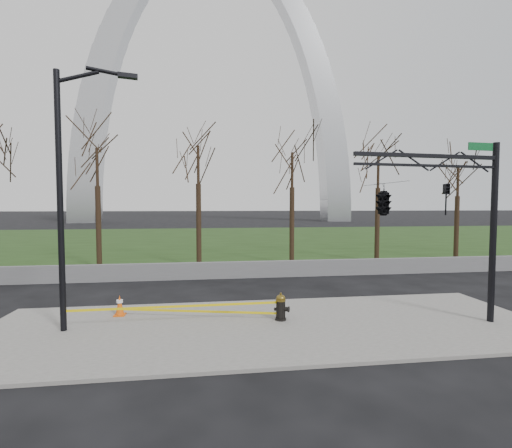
{
  "coord_description": "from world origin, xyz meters",
  "views": [
    {
      "loc": [
        -1.95,
        -11.11,
        3.96
      ],
      "look_at": [
        -0.17,
        2.0,
        3.26
      ],
      "focal_mm": 24.88,
      "sensor_mm": 36.0,
      "label": 1
    }
  ],
  "objects": [
    {
      "name": "ground",
      "position": [
        0.0,
        0.0,
        0.0
      ],
      "size": [
        500.0,
        500.0,
        0.0
      ],
      "primitive_type": "plane",
      "color": "black",
      "rests_on": "ground"
    },
    {
      "name": "sidewalk",
      "position": [
        0.0,
        0.0,
        0.05
      ],
      "size": [
        18.0,
        6.0,
        0.1
      ],
      "primitive_type": "cube",
      "color": "slate",
      "rests_on": "ground"
    },
    {
      "name": "grass_strip",
      "position": [
        0.0,
        30.0,
        0.03
      ],
      "size": [
        120.0,
        40.0,
        0.06
      ],
      "primitive_type": "cube",
      "color": "#1F3714",
      "rests_on": "ground"
    },
    {
      "name": "guardrail",
      "position": [
        0.0,
        8.0,
        0.45
      ],
      "size": [
        60.0,
        0.3,
        0.9
      ],
      "primitive_type": "cube",
      "color": "#59595B",
      "rests_on": "ground"
    },
    {
      "name": "gateway_arch",
      "position": [
        0.0,
        75.0,
        32.5
      ],
      "size": [
        66.0,
        6.0,
        65.0
      ],
      "primitive_type": null,
      "color": "#B1B3B8",
      "rests_on": "ground"
    },
    {
      "name": "tree_row",
      "position": [
        0.54,
        12.0,
        4.13
      ],
      "size": [
        47.08,
        4.0,
        8.26
      ],
      "color": "black",
      "rests_on": "ground"
    },
    {
      "name": "fire_hydrant",
      "position": [
        0.47,
        0.42,
        0.52
      ],
      "size": [
        0.57,
        0.41,
        0.92
      ],
      "rotation": [
        0.0,
        0.0,
        -0.43
      ],
      "color": "black",
      "rests_on": "sidewalk"
    },
    {
      "name": "traffic_cone",
      "position": [
        -5.04,
        1.67,
        0.46
      ],
      "size": [
        0.37,
        0.37,
        0.72
      ],
      "rotation": [
        0.0,
        0.0,
        -0.02
      ],
      "color": "#E1560B",
      "rests_on": "sidewalk"
    },
    {
      "name": "street_light",
      "position": [
        -6.17,
        0.39,
        4.69
      ],
      "size": [
        2.36,
        0.69,
        8.21
      ],
      "rotation": [
        0.0,
        0.0,
        0.21
      ],
      "color": "black",
      "rests_on": "ground"
    },
    {
      "name": "traffic_signal_mast",
      "position": [
        4.13,
        -0.87,
        4.15
      ],
      "size": [
        5.09,
        2.51,
        6.0
      ],
      "rotation": [
        0.0,
        0.0,
        0.07
      ],
      "color": "black",
      "rests_on": "ground"
    },
    {
      "name": "caution_tape",
      "position": [
        -2.66,
        0.69,
        0.53
      ],
      "size": [
        6.85,
        1.34,
        0.46
      ],
      "color": "yellow",
      "rests_on": "ground"
    }
  ]
}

